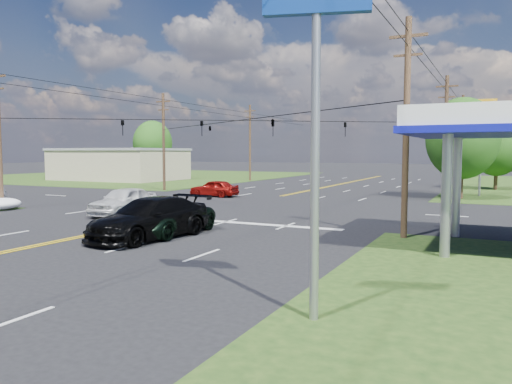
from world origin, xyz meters
The scene contains 21 objects.
ground centered at (0.00, 12.00, 0.00)m, with size 280.00×280.00×0.00m, color black.
grass_nw centered at (-35.00, 44.00, 0.00)m, with size 46.00×48.00×0.03m, color #1B3A12.
stop_bar centered at (5.00, 4.00, 0.00)m, with size 10.00×0.50×0.02m, color silver.
retail_nw centered at (-30.00, 34.00, 2.00)m, with size 16.00×11.00×4.00m, color tan.
pole_se centered at (13.00, 3.00, 4.92)m, with size 1.60×0.28×9.50m.
pole_nw centered at (-13.00, 21.00, 4.92)m, with size 1.60×0.28×9.50m.
pole_ne centered at (13.00, 21.00, 4.92)m, with size 1.60×0.28×9.50m.
pole_left_far centered at (-13.00, 40.00, 5.17)m, with size 1.60×0.28×10.00m.
pole_right_far centered at (13.00, 40.00, 5.17)m, with size 1.60×0.28×10.00m.
span_wire_signals centered at (0.00, 12.00, 6.00)m, with size 26.00×18.00×1.13m.
power_lines centered at (0.00, 10.00, 8.60)m, with size 26.04×100.00×0.64m.
tree_right_a centered at (14.00, 24.00, 4.87)m, with size 5.70×5.70×8.18m.
tree_right_b centered at (16.50, 36.00, 4.22)m, with size 4.94×4.94×7.09m.
tree_far_l centered at (-32.00, 44.00, 5.19)m, with size 6.08×6.08×8.72m.
pickup_dkgreen centered at (3.00, -0.67, 0.74)m, with size 2.46×5.33×1.48m, color black.
suv_black centered at (3.00, -1.88, 0.90)m, with size 2.51×6.18×1.79m, color black.
pickup_white centered at (-3.50, 4.00, 0.85)m, with size 2.00×4.97×1.69m, color silver.
sedan_red centered at (-5.00, 17.13, 0.72)m, with size 1.70×4.21×1.44m, color maroon.
polesign_se centered at (13.00, -8.91, 6.22)m, with size 2.30×0.87×7.89m.
polesign_ne centered at (15.28, 27.34, 6.48)m, with size 2.29×0.43×8.28m.
snowpile_b centered at (-12.69, 2.62, 0.00)m, with size 2.23×2.74×0.77m, color white.
Camera 1 is at (16.59, -19.30, 3.77)m, focal length 35.00 mm.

